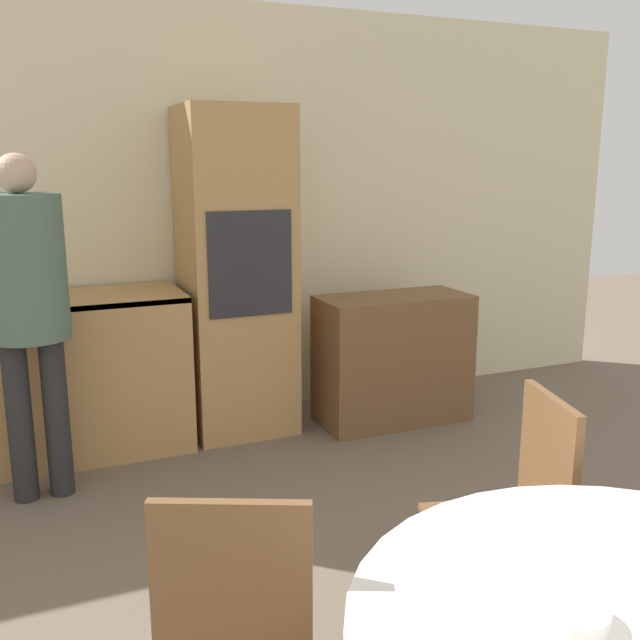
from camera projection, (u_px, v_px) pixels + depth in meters
name	position (u px, v px, depth m)	size (l,w,h in m)	color
wall_back	(181.00, 218.00, 4.45)	(6.65, 0.05, 2.60)	beige
oven_unit	(236.00, 274.00, 4.31)	(0.62, 0.59, 1.96)	tan
sideboard	(393.00, 359.00, 4.56)	(0.96, 0.45, 0.82)	brown
chair_far_right	(518.00, 509.00, 2.40)	(0.49, 0.49, 0.90)	brown
person_standing	(27.00, 293.00, 3.36)	(0.38, 0.38, 1.69)	#262628
bowl_near	(573.00, 616.00, 1.46)	(0.15, 0.15, 0.04)	white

